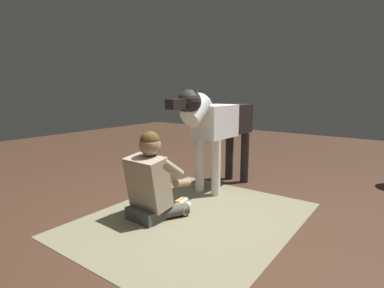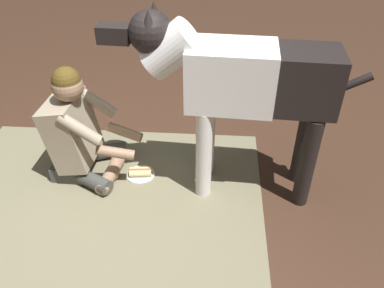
% 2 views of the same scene
% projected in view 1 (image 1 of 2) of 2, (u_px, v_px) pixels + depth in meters
% --- Properties ---
extents(ground_plane, '(12.75, 12.75, 0.00)m').
position_uv_depth(ground_plane, '(198.00, 217.00, 3.00)').
color(ground_plane, '#40291C').
extents(area_rug, '(2.25, 1.80, 0.01)m').
position_uv_depth(area_rug, '(193.00, 218.00, 2.96)').
color(area_rug, '#746E53').
rests_on(area_rug, ground).
extents(person_sitting_on_floor, '(0.66, 0.58, 0.86)m').
position_uv_depth(person_sitting_on_floor, '(152.00, 183.00, 2.95)').
color(person_sitting_on_floor, '#424440').
rests_on(person_sitting_on_floor, ground).
extents(large_dog, '(1.63, 0.39, 1.27)m').
position_uv_depth(large_dog, '(218.00, 124.00, 3.71)').
color(large_dog, white).
rests_on(large_dog, ground).
extents(hot_dog_on_plate, '(0.21, 0.21, 0.06)m').
position_uv_depth(hot_dog_on_plate, '(181.00, 202.00, 3.33)').
color(hot_dog_on_plate, silver).
rests_on(hot_dog_on_plate, ground).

